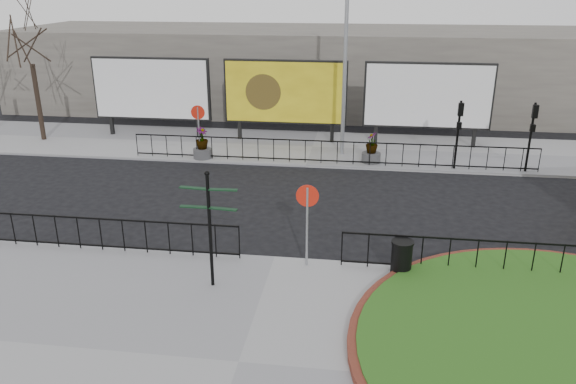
% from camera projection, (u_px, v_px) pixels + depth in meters
% --- Properties ---
extents(ground, '(90.00, 90.00, 0.00)m').
position_uv_depth(ground, '(275.00, 260.00, 16.82)').
color(ground, black).
rests_on(ground, ground).
extents(pavement_near, '(30.00, 10.00, 0.12)m').
position_uv_depth(pavement_near, '(239.00, 364.00, 12.17)').
color(pavement_near, gray).
rests_on(pavement_near, ground).
extents(pavement_far, '(44.00, 6.00, 0.12)m').
position_uv_depth(pavement_far, '(312.00, 148.00, 27.93)').
color(pavement_far, gray).
rests_on(pavement_far, ground).
extents(railing_near_left, '(10.00, 0.10, 1.10)m').
position_uv_depth(railing_near_left, '(79.00, 233.00, 17.07)').
color(railing_near_left, black).
rests_on(railing_near_left, pavement_near).
extents(railing_near_right, '(9.00, 0.10, 1.10)m').
position_uv_depth(railing_near_right, '(505.00, 258.00, 15.49)').
color(railing_near_right, black).
rests_on(railing_near_right, pavement_near).
extents(railing_far, '(18.00, 0.10, 1.10)m').
position_uv_depth(railing_far, '(329.00, 152.00, 25.08)').
color(railing_far, black).
rests_on(railing_far, pavement_far).
extents(speed_sign_far, '(0.64, 0.07, 2.47)m').
position_uv_depth(speed_sign_far, '(198.00, 120.00, 25.50)').
color(speed_sign_far, gray).
rests_on(speed_sign_far, pavement_far).
extents(speed_sign_near, '(0.64, 0.07, 2.47)m').
position_uv_depth(speed_sign_near, '(307.00, 208.00, 15.66)').
color(speed_sign_near, gray).
rests_on(speed_sign_near, pavement_near).
extents(billboard_left, '(6.20, 0.31, 4.10)m').
position_uv_depth(billboard_left, '(151.00, 89.00, 29.01)').
color(billboard_left, black).
rests_on(billboard_left, pavement_far).
extents(billboard_mid, '(6.20, 0.31, 4.10)m').
position_uv_depth(billboard_mid, '(285.00, 93.00, 28.12)').
color(billboard_mid, black).
rests_on(billboard_mid, pavement_far).
extents(billboard_right, '(6.20, 0.31, 4.10)m').
position_uv_depth(billboard_right, '(428.00, 96.00, 27.24)').
color(billboard_right, black).
rests_on(billboard_right, pavement_far).
extents(lamp_post, '(0.74, 0.18, 9.23)m').
position_uv_depth(lamp_post, '(345.00, 53.00, 25.13)').
color(lamp_post, gray).
rests_on(lamp_post, pavement_far).
extents(signal_pole_a, '(0.22, 0.26, 3.00)m').
position_uv_depth(signal_pole_a, '(459.00, 125.00, 23.92)').
color(signal_pole_a, black).
rests_on(signal_pole_a, pavement_far).
extents(signal_pole_b, '(0.22, 0.26, 3.00)m').
position_uv_depth(signal_pole_b, '(532.00, 127.00, 23.54)').
color(signal_pole_b, black).
rests_on(signal_pole_b, pavement_far).
extents(tree_left, '(2.00, 2.00, 7.00)m').
position_uv_depth(tree_left, '(33.00, 71.00, 27.97)').
color(tree_left, '#2D2119').
rests_on(tree_left, pavement_far).
extents(building_backdrop, '(40.00, 10.00, 5.00)m').
position_uv_depth(building_backdrop, '(328.00, 69.00, 36.34)').
color(building_backdrop, slate).
rests_on(building_backdrop, ground).
extents(fingerpost_sign, '(1.53, 0.29, 3.26)m').
position_uv_depth(fingerpost_sign, '(209.00, 218.00, 14.53)').
color(fingerpost_sign, black).
rests_on(fingerpost_sign, pavement_near).
extents(litter_bin, '(0.62, 0.62, 1.03)m').
position_uv_depth(litter_bin, '(402.00, 258.00, 15.58)').
color(litter_bin, black).
rests_on(litter_bin, pavement_near).
extents(planter_a, '(0.86, 0.86, 1.47)m').
position_uv_depth(planter_a, '(202.00, 146.00, 25.90)').
color(planter_a, '#4C4C4F').
rests_on(planter_a, pavement_far).
extents(planter_c, '(0.85, 0.85, 1.40)m').
position_uv_depth(planter_c, '(371.00, 151.00, 25.32)').
color(planter_c, '#4C4C4F').
rests_on(planter_c, pavement_far).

